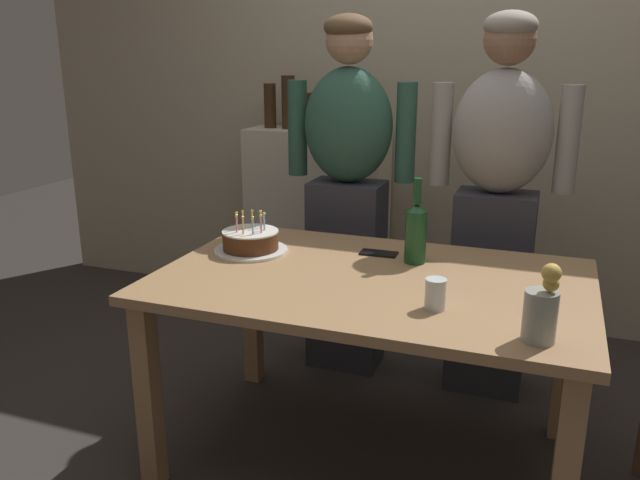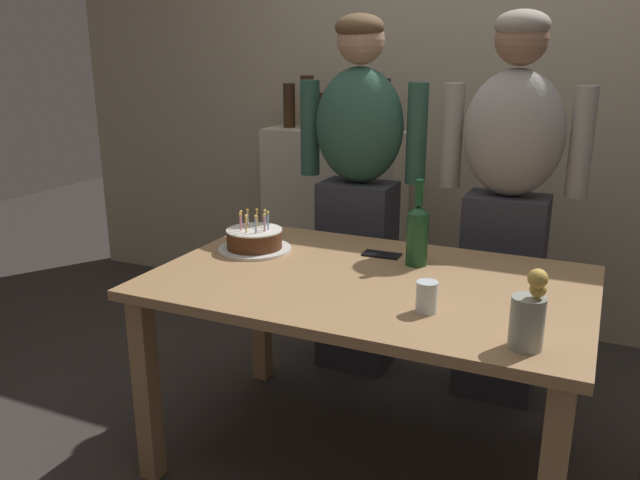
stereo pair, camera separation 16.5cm
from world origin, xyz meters
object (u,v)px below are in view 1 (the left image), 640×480
at_px(birthday_cake, 251,242).
at_px(cell_phone, 379,253).
at_px(wine_bottle, 416,231).
at_px(person_woman_cardigan, 497,203).
at_px(person_man_bearded, 347,192).
at_px(flower_vase, 542,311).
at_px(water_glass_near, 436,294).

height_order(birthday_cake, cell_phone, birthday_cake).
relative_size(wine_bottle, person_woman_cardigan, 0.19).
relative_size(cell_phone, person_woman_cardigan, 0.09).
bearing_deg(person_woman_cardigan, person_man_bearded, 0.00).
bearing_deg(wine_bottle, flower_vase, -50.07).
bearing_deg(water_glass_near, cell_phone, 123.04).
bearing_deg(flower_vase, cell_phone, 135.57).
height_order(cell_phone, flower_vase, flower_vase).
relative_size(flower_vase, person_woman_cardigan, 0.14).
xyz_separation_m(birthday_cake, water_glass_near, (0.79, -0.33, 0.01)).
bearing_deg(water_glass_near, birthday_cake, 157.40).
height_order(cell_phone, person_man_bearded, person_man_bearded).
distance_m(birthday_cake, water_glass_near, 0.86).
distance_m(water_glass_near, person_man_bearded, 1.12).
height_order(birthday_cake, person_woman_cardigan, person_woman_cardigan).
height_order(birthday_cake, water_glass_near, birthday_cake).
xyz_separation_m(cell_phone, person_man_bearded, (-0.28, 0.47, 0.13)).
xyz_separation_m(flower_vase, person_woman_cardigan, (-0.22, 1.08, 0.04)).
xyz_separation_m(wine_bottle, cell_phone, (-0.15, 0.05, -0.12)).
bearing_deg(water_glass_near, flower_vase, -23.01).
distance_m(wine_bottle, person_woman_cardigan, 0.57).
bearing_deg(person_man_bearded, wine_bottle, 129.95).
distance_m(water_glass_near, cell_phone, 0.57).
height_order(water_glass_near, person_woman_cardigan, person_woman_cardigan).
bearing_deg(person_man_bearded, person_woman_cardigan, -180.00).
bearing_deg(person_man_bearded, birthday_cake, 71.93).
xyz_separation_m(wine_bottle, flower_vase, (0.47, -0.56, -0.03)).
bearing_deg(water_glass_near, wine_bottle, 110.14).
bearing_deg(flower_vase, birthday_cake, 157.28).
bearing_deg(wine_bottle, person_woman_cardigan, 65.19).
relative_size(water_glass_near, wine_bottle, 0.30).
distance_m(flower_vase, person_woman_cardigan, 1.10).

